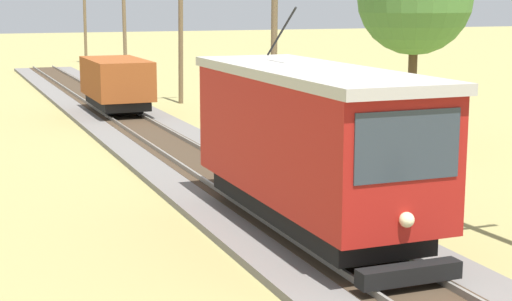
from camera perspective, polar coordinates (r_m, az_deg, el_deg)
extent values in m
cube|color=maroon|center=(17.95, 3.75, 0.97)|extent=(2.50, 8.00, 2.60)
cube|color=#B2ADA3|center=(17.77, 3.81, 5.46)|extent=(2.60, 8.32, 0.22)
cube|color=black|center=(18.28, 3.69, -3.92)|extent=(2.10, 7.04, 0.44)
cube|color=#2D3842|center=(14.39, 10.57, 0.32)|extent=(2.10, 0.03, 1.25)
cube|color=#2D3842|center=(18.46, 7.32, 2.32)|extent=(0.02, 6.72, 1.04)
sphere|color=#F4EAB2|center=(14.65, 10.49, -4.79)|extent=(0.28, 0.28, 0.28)
cylinder|color=black|center=(19.18, 1.78, 8.27)|extent=(0.05, 1.67, 1.19)
cube|color=black|center=(14.81, 10.66, -8.46)|extent=(2.00, 0.36, 0.32)
cylinder|color=black|center=(16.35, 7.03, -5.72)|extent=(1.54, 0.80, 0.80)
cylinder|color=black|center=(20.27, 1.01, -2.45)|extent=(1.54, 0.80, 0.80)
cube|color=#93471E|center=(37.41, -9.73, 5.02)|extent=(2.40, 5.20, 1.70)
cube|color=black|center=(37.53, -9.68, 3.38)|extent=(2.02, 4.78, 0.38)
cylinder|color=black|center=(36.02, -9.17, 3.10)|extent=(1.54, 0.76, 0.76)
cylinder|color=black|center=(39.05, -10.16, 3.64)|extent=(1.54, 0.76, 0.76)
cylinder|color=brown|center=(30.14, 1.29, 8.41)|extent=(0.24, 0.41, 8.32)
cylinder|color=brown|center=(41.71, -5.28, 8.35)|extent=(0.24, 0.62, 7.44)
cylinder|color=brown|center=(54.40, -9.20, 9.09)|extent=(0.24, 0.29, 8.07)
cylinder|color=brown|center=(68.98, -11.88, 9.37)|extent=(0.24, 0.64, 8.28)
cylinder|color=#4C3823|center=(29.87, 10.83, 3.88)|extent=(0.32, 0.32, 3.82)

